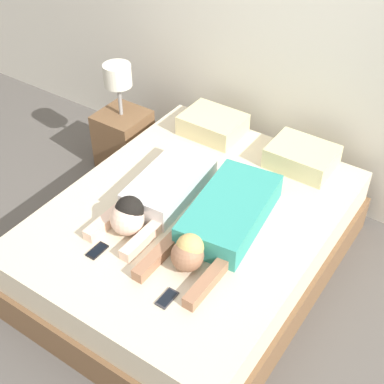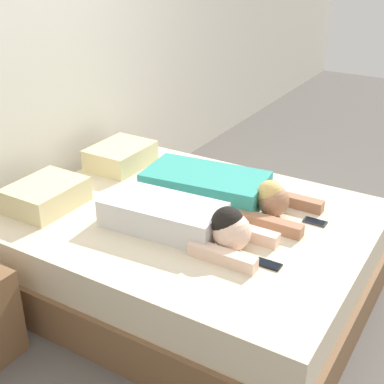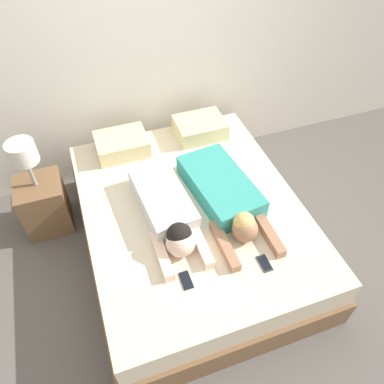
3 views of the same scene
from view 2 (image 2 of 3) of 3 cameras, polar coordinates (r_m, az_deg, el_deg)
ground_plane at (r=3.44m, az=0.00°, el=-9.95°), size 12.00×12.00×0.00m
wall_back at (r=3.62m, az=-16.88°, el=13.49°), size 12.00×0.06×2.60m
bed at (r=3.30m, az=0.00°, el=-6.41°), size 1.68×2.09×0.51m
pillow_head_left at (r=3.35m, az=-15.30°, el=-0.32°), size 0.44×0.35×0.15m
pillow_head_right at (r=3.83m, az=-7.62°, el=3.85°), size 0.44×0.35×0.15m
person_left at (r=2.93m, az=-0.82°, el=-3.01°), size 0.38×0.99×0.24m
person_right at (r=3.29m, az=3.05°, el=0.36°), size 0.48×1.10×0.21m
cell_phone_left at (r=2.74m, az=8.13°, el=-7.63°), size 0.07×0.13×0.01m
cell_phone_right at (r=3.16m, az=12.99°, el=-3.12°), size 0.07×0.13×0.01m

